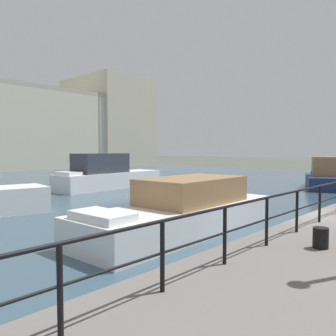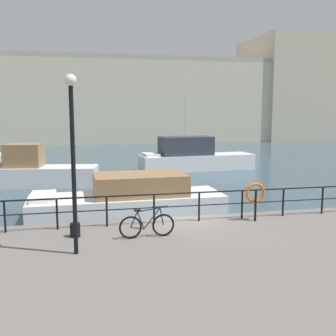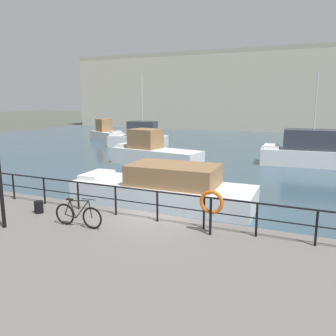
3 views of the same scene
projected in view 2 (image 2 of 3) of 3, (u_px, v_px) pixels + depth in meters
ground_plane at (183, 242)px, 15.27m from camera, size 240.00×240.00×0.00m
water_basin at (116, 156)px, 44.50m from camera, size 80.00×60.00×0.01m
quay_promenade at (255, 313)px, 8.90m from camera, size 56.00×13.00×1.03m
harbor_building at (143, 100)px, 66.68m from camera, size 76.73×15.92×17.42m
moored_harbor_tender at (130, 200)px, 18.81m from camera, size 9.07×3.10×2.03m
moored_cabin_cruiser at (193, 157)px, 33.76m from camera, size 9.84×3.34×7.15m
moored_small_launch at (37, 171)px, 26.67m from camera, size 7.64×3.50×2.81m
quay_railing at (199, 201)px, 14.37m from camera, size 26.44×0.07×1.08m
parked_bicycle at (147, 225)px, 12.55m from camera, size 1.77×0.14×0.98m
mooring_bollard at (75, 230)px, 12.64m from camera, size 0.32×0.32×0.44m
life_ring_stand at (255, 194)px, 14.40m from camera, size 0.75×0.16×1.40m
quay_lamp_post at (73, 142)px, 10.72m from camera, size 0.32×0.32×4.91m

